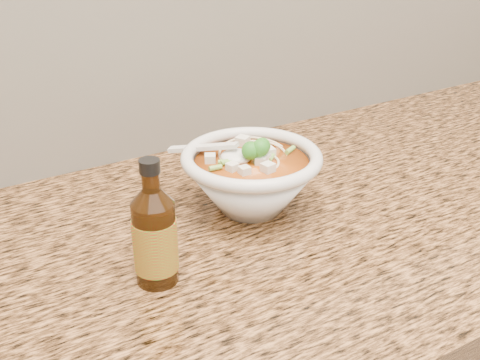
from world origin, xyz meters
TOP-DOWN VIEW (x-y plane):
  - counter_slab at (0.00, 1.68)m, footprint 4.00×0.68m
  - soup_bowl at (0.07, 1.71)m, footprint 0.21×0.21m
  - hot_sauce_bottle at (-0.12, 1.62)m, footprint 0.07×0.07m

SIDE VIEW (x-z plane):
  - counter_slab at x=0.00m, z-range 0.86..0.90m
  - soup_bowl at x=0.07m, z-range 0.89..1.01m
  - hot_sauce_bottle at x=-0.12m, z-range 0.88..1.05m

